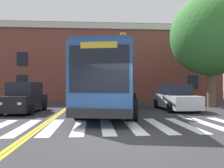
% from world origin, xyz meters
% --- Properties ---
extents(ground_plane, '(120.00, 120.00, 0.00)m').
position_xyz_m(ground_plane, '(0.00, 0.00, 0.00)').
color(ground_plane, '#303033').
extents(crosswalk, '(12.55, 3.94, 0.01)m').
position_xyz_m(crosswalk, '(-0.86, 2.29, 0.00)').
color(crosswalk, white).
rests_on(crosswalk, ground).
extents(lane_line_yellow_inner, '(0.12, 36.00, 0.01)m').
position_xyz_m(lane_line_yellow_inner, '(-3.03, 16.29, 0.00)').
color(lane_line_yellow_inner, gold).
rests_on(lane_line_yellow_inner, ground).
extents(lane_line_yellow_outer, '(0.12, 36.00, 0.01)m').
position_xyz_m(lane_line_yellow_outer, '(-2.87, 16.29, 0.00)').
color(lane_line_yellow_outer, gold).
rests_on(lane_line_yellow_outer, ground).
extents(city_bus, '(4.45, 12.02, 3.58)m').
position_xyz_m(city_bus, '(0.33, 7.36, 1.94)').
color(city_bus, '#2D5699').
rests_on(city_bus, ground).
extents(car_black_near_lane, '(2.08, 4.19, 1.87)m').
position_xyz_m(car_black_near_lane, '(-5.18, 7.25, 0.86)').
color(car_black_near_lane, black).
rests_on(car_black_near_lane, ground).
extents(car_white_far_lane, '(2.12, 4.72, 1.76)m').
position_xyz_m(car_white_far_lane, '(4.65, 8.06, 0.80)').
color(car_white_far_lane, white).
rests_on(car_white_far_lane, ground).
extents(traffic_light_overhead, '(0.66, 4.47, 5.38)m').
position_xyz_m(traffic_light_overhead, '(1.08, 8.97, 3.69)').
color(traffic_light_overhead, '#28282D').
rests_on(traffic_light_overhead, ground).
extents(street_tree_curbside_large, '(7.41, 8.12, 8.93)m').
position_xyz_m(street_tree_curbside_large, '(8.26, 9.97, 5.69)').
color(street_tree_curbside_large, brown).
rests_on(street_tree_curbside_large, ground).
extents(building_facade, '(33.37, 7.30, 8.30)m').
position_xyz_m(building_facade, '(-3.85, 19.59, 4.15)').
color(building_facade, brown).
rests_on(building_facade, ground).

